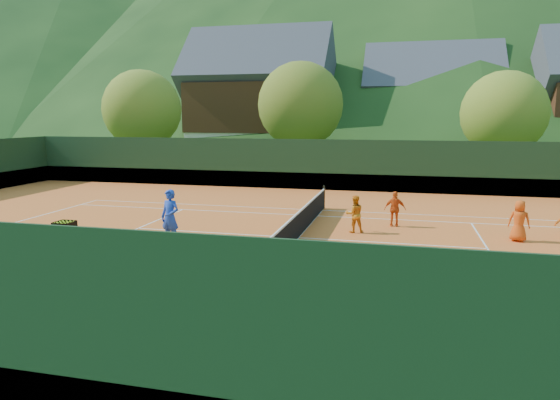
% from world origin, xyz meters
% --- Properties ---
extents(ground, '(400.00, 400.00, 0.00)m').
position_xyz_m(ground, '(0.00, 0.00, 0.00)').
color(ground, '#2E4C17').
rests_on(ground, ground).
extents(clay_court, '(40.00, 24.00, 0.02)m').
position_xyz_m(clay_court, '(0.00, 0.00, 0.01)').
color(clay_court, '#CB5A20').
rests_on(clay_court, ground).
extents(coach, '(0.77, 0.59, 1.89)m').
position_xyz_m(coach, '(-4.04, -1.96, 0.97)').
color(coach, '#1C3FB7').
rests_on(coach, clay_court).
extents(student_a, '(0.82, 0.72, 1.41)m').
position_xyz_m(student_a, '(1.88, 1.34, 0.73)').
color(student_a, orange).
rests_on(student_a, clay_court).
extents(student_b, '(0.84, 0.37, 1.41)m').
position_xyz_m(student_b, '(3.34, 2.75, 0.73)').
color(student_b, '#E15014').
rests_on(student_b, clay_court).
extents(student_c, '(0.81, 0.62, 1.46)m').
position_xyz_m(student_c, '(7.59, 1.34, 0.75)').
color(student_c, '#D64C13').
rests_on(student_c, clay_court).
extents(tennis_ball_0, '(0.07, 0.07, 0.07)m').
position_xyz_m(tennis_ball_0, '(-4.44, -1.31, 0.05)').
color(tennis_ball_0, '#B4E325').
rests_on(tennis_ball_0, clay_court).
extents(tennis_ball_1, '(0.07, 0.07, 0.07)m').
position_xyz_m(tennis_ball_1, '(3.26, -8.53, 0.05)').
color(tennis_ball_1, '#B4E325').
rests_on(tennis_ball_1, clay_court).
extents(tennis_ball_2, '(0.07, 0.07, 0.07)m').
position_xyz_m(tennis_ball_2, '(3.04, -3.74, 0.05)').
color(tennis_ball_2, '#B4E325').
rests_on(tennis_ball_2, clay_court).
extents(tennis_ball_3, '(0.07, 0.07, 0.07)m').
position_xyz_m(tennis_ball_3, '(-0.69, -8.93, 0.05)').
color(tennis_ball_3, '#B4E325').
rests_on(tennis_ball_3, clay_court).
extents(tennis_ball_4, '(0.07, 0.07, 0.07)m').
position_xyz_m(tennis_ball_4, '(3.17, -5.34, 0.05)').
color(tennis_ball_4, '#B4E325').
rests_on(tennis_ball_4, clay_court).
extents(tennis_ball_5, '(0.07, 0.07, 0.07)m').
position_xyz_m(tennis_ball_5, '(3.59, -5.87, 0.05)').
color(tennis_ball_5, '#B4E325').
rests_on(tennis_ball_5, clay_court).
extents(tennis_ball_6, '(0.07, 0.07, 0.07)m').
position_xyz_m(tennis_ball_6, '(5.76, -7.82, 0.05)').
color(tennis_ball_6, '#B4E325').
rests_on(tennis_ball_6, clay_court).
extents(tennis_ball_7, '(0.07, 0.07, 0.07)m').
position_xyz_m(tennis_ball_7, '(4.90, -1.32, 0.05)').
color(tennis_ball_7, '#B4E325').
rests_on(tennis_ball_7, clay_court).
extents(tennis_ball_9, '(0.07, 0.07, 0.07)m').
position_xyz_m(tennis_ball_9, '(1.42, -2.67, 0.05)').
color(tennis_ball_9, '#B4E325').
rests_on(tennis_ball_9, clay_court).
extents(tennis_ball_11, '(0.07, 0.07, 0.07)m').
position_xyz_m(tennis_ball_11, '(-3.30, -5.61, 0.05)').
color(tennis_ball_11, '#B4E325').
rests_on(tennis_ball_11, clay_court).
extents(tennis_ball_13, '(0.07, 0.07, 0.07)m').
position_xyz_m(tennis_ball_13, '(-7.10, -1.99, 0.05)').
color(tennis_ball_13, '#B4E325').
rests_on(tennis_ball_13, clay_court).
extents(tennis_ball_15, '(0.07, 0.07, 0.07)m').
position_xyz_m(tennis_ball_15, '(-5.03, -6.32, 0.05)').
color(tennis_ball_15, '#B4E325').
rests_on(tennis_ball_15, clay_court).
extents(tennis_ball_16, '(0.07, 0.07, 0.07)m').
position_xyz_m(tennis_ball_16, '(-5.43, -7.48, 0.05)').
color(tennis_ball_16, '#B4E325').
rests_on(tennis_ball_16, clay_court).
extents(tennis_ball_17, '(0.07, 0.07, 0.07)m').
position_xyz_m(tennis_ball_17, '(-4.00, -5.41, 0.05)').
color(tennis_ball_17, '#B4E325').
rests_on(tennis_ball_17, clay_court).
extents(tennis_ball_18, '(0.07, 0.07, 0.07)m').
position_xyz_m(tennis_ball_18, '(-7.75, -4.81, 0.05)').
color(tennis_ball_18, '#B4E325').
rests_on(tennis_ball_18, clay_court).
extents(tennis_ball_19, '(0.07, 0.07, 0.07)m').
position_xyz_m(tennis_ball_19, '(-1.62, -2.14, 0.05)').
color(tennis_ball_19, '#B4E325').
rests_on(tennis_ball_19, clay_court).
extents(tennis_ball_20, '(0.07, 0.07, 0.07)m').
position_xyz_m(tennis_ball_20, '(0.93, -4.86, 0.05)').
color(tennis_ball_20, '#B4E325').
rests_on(tennis_ball_20, clay_court).
extents(tennis_ball_21, '(0.07, 0.07, 0.07)m').
position_xyz_m(tennis_ball_21, '(-1.74, -2.51, 0.05)').
color(tennis_ball_21, '#B4E325').
rests_on(tennis_ball_21, clay_court).
extents(tennis_ball_22, '(0.07, 0.07, 0.07)m').
position_xyz_m(tennis_ball_22, '(-5.24, -2.45, 0.05)').
color(tennis_ball_22, '#B4E325').
rests_on(tennis_ball_22, clay_court).
extents(tennis_ball_23, '(0.07, 0.07, 0.07)m').
position_xyz_m(tennis_ball_23, '(3.39, -6.08, 0.05)').
color(tennis_ball_23, '#B4E325').
rests_on(tennis_ball_23, clay_court).
extents(tennis_ball_24, '(0.07, 0.07, 0.07)m').
position_xyz_m(tennis_ball_24, '(1.78, -7.25, 0.05)').
color(tennis_ball_24, '#B4E325').
rests_on(tennis_ball_24, clay_court).
extents(tennis_ball_25, '(0.07, 0.07, 0.07)m').
position_xyz_m(tennis_ball_25, '(4.91, -3.17, 0.05)').
color(tennis_ball_25, '#B4E325').
rests_on(tennis_ball_25, clay_court).
extents(tennis_ball_26, '(0.07, 0.07, 0.07)m').
position_xyz_m(tennis_ball_26, '(4.57, -5.84, 0.05)').
color(tennis_ball_26, '#B4E325').
rests_on(tennis_ball_26, clay_court).
extents(tennis_ball_27, '(0.07, 0.07, 0.07)m').
position_xyz_m(tennis_ball_27, '(-2.00, -4.72, 0.05)').
color(tennis_ball_27, '#B4E325').
rests_on(tennis_ball_27, clay_court).
extents(court_lines, '(23.83, 11.03, 0.00)m').
position_xyz_m(court_lines, '(0.00, 0.00, 0.02)').
color(court_lines, white).
rests_on(court_lines, clay_court).
extents(tennis_net, '(0.10, 12.07, 1.10)m').
position_xyz_m(tennis_net, '(0.00, 0.00, 0.52)').
color(tennis_net, black).
rests_on(tennis_net, clay_court).
extents(perimeter_fence, '(40.40, 24.24, 3.00)m').
position_xyz_m(perimeter_fence, '(0.00, 0.00, 1.27)').
color(perimeter_fence, black).
rests_on(perimeter_fence, clay_court).
extents(ball_hopper, '(0.57, 0.57, 1.00)m').
position_xyz_m(ball_hopper, '(-6.91, -3.64, 0.77)').
color(ball_hopper, black).
rests_on(ball_hopper, clay_court).
extents(chalet_left, '(13.80, 9.93, 12.92)m').
position_xyz_m(chalet_left, '(-10.00, 30.00, 5.65)').
color(chalet_left, beige).
rests_on(chalet_left, ground).
extents(chalet_mid, '(12.65, 8.82, 11.45)m').
position_xyz_m(chalet_mid, '(6.00, 34.00, 4.99)').
color(chalet_mid, beige).
rests_on(chalet_mid, ground).
extents(tree_a, '(6.00, 6.00, 7.88)m').
position_xyz_m(tree_a, '(-16.00, 18.00, 4.87)').
color(tree_a, '#422A1A').
rests_on(tree_a, ground).
extents(tree_b, '(6.40, 6.40, 8.40)m').
position_xyz_m(tree_b, '(-4.00, 20.00, 5.19)').
color(tree_b, '#3F2919').
rests_on(tree_b, ground).
extents(tree_c, '(5.60, 5.60, 7.35)m').
position_xyz_m(tree_c, '(10.00, 19.00, 4.54)').
color(tree_c, '#3E2718').
rests_on(tree_c, ground).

